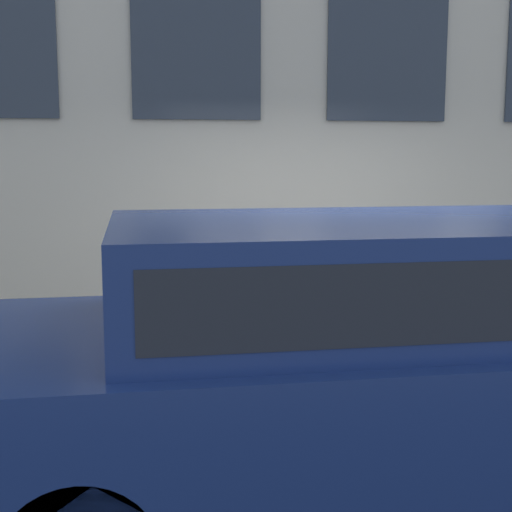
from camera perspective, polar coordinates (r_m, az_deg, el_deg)
ground_plane at (r=5.63m, az=8.32°, el=-12.12°), size 80.00×80.00×0.00m
sidewalk at (r=6.69m, az=5.15°, el=-8.10°), size 2.39×60.00×0.14m
fire_hydrant at (r=5.81m, az=2.42°, el=-5.25°), size 0.36×0.46×0.89m
person at (r=6.25m, az=-2.24°, el=-1.70°), size 0.30×0.20×1.22m
parked_truck_navy_near at (r=4.01m, az=9.69°, el=-6.73°), size 1.93×4.87×1.60m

